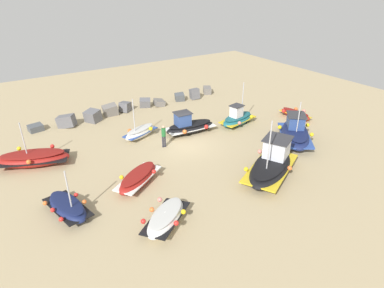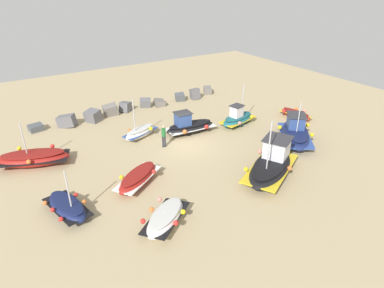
{
  "view_description": "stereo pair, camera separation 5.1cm",
  "coord_description": "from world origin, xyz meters",
  "px_view_note": "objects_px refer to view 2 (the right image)",
  "views": [
    {
      "loc": [
        -11.71,
        -19.25,
        11.49
      ],
      "look_at": [
        -0.47,
        -1.67,
        0.9
      ],
      "focal_mm": 30.76,
      "sensor_mm": 36.0,
      "label": 1
    },
    {
      "loc": [
        -11.66,
        -19.28,
        11.49
      ],
      "look_at": [
        -0.47,
        -1.67,
        0.9
      ],
      "focal_mm": 30.76,
      "sensor_mm": 36.0,
      "label": 2
    }
  ],
  "objects_px": {
    "fishing_boat_0": "(238,118)",
    "fishing_boat_6": "(295,114)",
    "fishing_boat_1": "(140,132)",
    "fishing_boat_2": "(165,218)",
    "fishing_boat_7": "(295,133)",
    "fishing_boat_5": "(138,178)",
    "person_walking": "(164,135)",
    "fishing_boat_9": "(189,126)",
    "fishing_boat_3": "(272,164)",
    "fishing_boat_4": "(33,158)",
    "fishing_boat_8": "(67,207)"
  },
  "relations": [
    {
      "from": "fishing_boat_0",
      "to": "fishing_boat_6",
      "type": "bearing_deg",
      "value": 150.18
    },
    {
      "from": "fishing_boat_7",
      "to": "fishing_boat_3",
      "type": "bearing_deg",
      "value": 156.55
    },
    {
      "from": "fishing_boat_0",
      "to": "fishing_boat_1",
      "type": "relative_size",
      "value": 1.14
    },
    {
      "from": "fishing_boat_3",
      "to": "fishing_boat_7",
      "type": "distance_m",
      "value": 5.6
    },
    {
      "from": "fishing_boat_1",
      "to": "person_walking",
      "type": "bearing_deg",
      "value": -94.59
    },
    {
      "from": "fishing_boat_0",
      "to": "fishing_boat_4",
      "type": "xyz_separation_m",
      "value": [
        -16.22,
        2.03,
        -0.04
      ]
    },
    {
      "from": "fishing_boat_1",
      "to": "fishing_boat_8",
      "type": "distance_m",
      "value": 9.95
    },
    {
      "from": "fishing_boat_3",
      "to": "fishing_boat_6",
      "type": "bearing_deg",
      "value": 6.17
    },
    {
      "from": "fishing_boat_7",
      "to": "fishing_boat_9",
      "type": "distance_m",
      "value": 8.4
    },
    {
      "from": "fishing_boat_6",
      "to": "fishing_boat_8",
      "type": "xyz_separation_m",
      "value": [
        -21.0,
        -2.86,
        0.06
      ]
    },
    {
      "from": "fishing_boat_4",
      "to": "fishing_boat_7",
      "type": "height_order",
      "value": "fishing_boat_7"
    },
    {
      "from": "fishing_boat_7",
      "to": "fishing_boat_8",
      "type": "relative_size",
      "value": 1.45
    },
    {
      "from": "fishing_boat_7",
      "to": "person_walking",
      "type": "relative_size",
      "value": 2.88
    },
    {
      "from": "fishing_boat_1",
      "to": "fishing_boat_7",
      "type": "distance_m",
      "value": 12.17
    },
    {
      "from": "fishing_boat_0",
      "to": "fishing_boat_7",
      "type": "relative_size",
      "value": 0.76
    },
    {
      "from": "fishing_boat_2",
      "to": "fishing_boat_6",
      "type": "xyz_separation_m",
      "value": [
        16.94,
        6.49,
        -0.06
      ]
    },
    {
      "from": "fishing_boat_2",
      "to": "fishing_boat_3",
      "type": "distance_m",
      "value": 8.15
    },
    {
      "from": "fishing_boat_0",
      "to": "fishing_boat_9",
      "type": "distance_m",
      "value": 4.55
    },
    {
      "from": "fishing_boat_1",
      "to": "fishing_boat_2",
      "type": "bearing_deg",
      "value": -129.62
    },
    {
      "from": "fishing_boat_4",
      "to": "fishing_boat_5",
      "type": "bearing_deg",
      "value": -28.38
    },
    {
      "from": "fishing_boat_2",
      "to": "person_walking",
      "type": "height_order",
      "value": "person_walking"
    },
    {
      "from": "fishing_boat_3",
      "to": "fishing_boat_5",
      "type": "bearing_deg",
      "value": 127.98
    },
    {
      "from": "fishing_boat_8",
      "to": "fishing_boat_4",
      "type": "bearing_deg",
      "value": -7.58
    },
    {
      "from": "fishing_boat_1",
      "to": "fishing_boat_6",
      "type": "relative_size",
      "value": 1.09
    },
    {
      "from": "fishing_boat_7",
      "to": "person_walking",
      "type": "distance_m",
      "value": 10.16
    },
    {
      "from": "fishing_boat_3",
      "to": "fishing_boat_6",
      "type": "distance_m",
      "value": 10.59
    },
    {
      "from": "fishing_boat_6",
      "to": "fishing_boat_7",
      "type": "distance_m",
      "value": 5.08
    },
    {
      "from": "fishing_boat_0",
      "to": "fishing_boat_5",
      "type": "bearing_deg",
      "value": 6.95
    },
    {
      "from": "fishing_boat_2",
      "to": "fishing_boat_6",
      "type": "distance_m",
      "value": 18.14
    },
    {
      "from": "fishing_boat_5",
      "to": "person_walking",
      "type": "relative_size",
      "value": 2.14
    },
    {
      "from": "fishing_boat_8",
      "to": "person_walking",
      "type": "height_order",
      "value": "fishing_boat_8"
    },
    {
      "from": "fishing_boat_0",
      "to": "fishing_boat_1",
      "type": "xyz_separation_m",
      "value": [
        -8.25,
        2.16,
        -0.11
      ]
    },
    {
      "from": "fishing_boat_7",
      "to": "fishing_boat_5",
      "type": "bearing_deg",
      "value": 125.14
    },
    {
      "from": "fishing_boat_3",
      "to": "person_walking",
      "type": "xyz_separation_m",
      "value": [
        -4.04,
        7.15,
        0.29
      ]
    },
    {
      "from": "fishing_boat_0",
      "to": "fishing_boat_1",
      "type": "distance_m",
      "value": 8.53
    },
    {
      "from": "fishing_boat_1",
      "to": "fishing_boat_3",
      "type": "xyz_separation_m",
      "value": [
        4.83,
        -9.68,
        0.28
      ]
    },
    {
      "from": "fishing_boat_1",
      "to": "fishing_boat_7",
      "type": "relative_size",
      "value": 0.66
    },
    {
      "from": "fishing_boat_4",
      "to": "fishing_boat_8",
      "type": "xyz_separation_m",
      "value": [
        0.62,
        -6.58,
        -0.08
      ]
    },
    {
      "from": "fishing_boat_0",
      "to": "fishing_boat_8",
      "type": "xyz_separation_m",
      "value": [
        -15.6,
        -4.55,
        -0.12
      ]
    },
    {
      "from": "fishing_boat_3",
      "to": "person_walking",
      "type": "bearing_deg",
      "value": 92.1
    },
    {
      "from": "fishing_boat_7",
      "to": "fishing_boat_9",
      "type": "height_order",
      "value": "fishing_boat_7"
    },
    {
      "from": "fishing_boat_3",
      "to": "fishing_boat_8",
      "type": "xyz_separation_m",
      "value": [
        -12.18,
        2.98,
        -0.29
      ]
    },
    {
      "from": "fishing_boat_3",
      "to": "fishing_boat_6",
      "type": "height_order",
      "value": "fishing_boat_3"
    },
    {
      "from": "fishing_boat_2",
      "to": "fishing_boat_6",
      "type": "bearing_deg",
      "value": -14.83
    },
    {
      "from": "fishing_boat_0",
      "to": "fishing_boat_6",
      "type": "distance_m",
      "value": 5.66
    },
    {
      "from": "fishing_boat_1",
      "to": "person_walking",
      "type": "height_order",
      "value": "fishing_boat_1"
    },
    {
      "from": "fishing_boat_2",
      "to": "fishing_boat_8",
      "type": "distance_m",
      "value": 5.44
    },
    {
      "from": "fishing_boat_1",
      "to": "fishing_boat_5",
      "type": "relative_size",
      "value": 0.89
    },
    {
      "from": "fishing_boat_0",
      "to": "fishing_boat_6",
      "type": "height_order",
      "value": "fishing_boat_0"
    },
    {
      "from": "fishing_boat_7",
      "to": "person_walking",
      "type": "bearing_deg",
      "value": 102.69
    }
  ]
}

